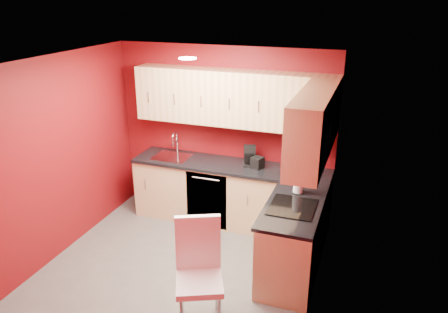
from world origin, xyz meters
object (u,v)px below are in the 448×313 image
Objects in this scene: microwave at (307,146)px; napkin_holder at (257,163)px; coffee_maker at (250,156)px; dining_chair at (199,277)px; paper_towel at (298,182)px; sink at (172,154)px.

microwave is 4.89× the size of napkin_holder.
napkin_holder is at bearing -41.86° from coffee_maker.
dining_chair is at bearing -89.97° from napkin_holder.
napkin_holder is 0.90m from paper_towel.
coffee_maker is 0.24× the size of dining_chair.
napkin_holder is at bearing 128.85° from microwave.
microwave is 2.79× the size of paper_towel.
napkin_holder is (-0.80, 0.99, -0.67)m from microwave.
microwave is 0.68× the size of dining_chair.
paper_towel is 0.24× the size of dining_chair.
paper_towel reaches higher than dining_chair.
sink reaches higher than coffee_maker.
sink is 1.91× the size of coffee_maker.
coffee_maker is at bearing 2.42° from sink.
microwave is 1.53m from coffee_maker.
sink is 0.46× the size of dining_chair.
sink reaches higher than paper_towel.
sink is at bearing 165.14° from coffee_maker.
sink is 3.34× the size of napkin_holder.
microwave reaches higher than coffee_maker.
paper_towel is at bearing 41.13° from dining_chair.
paper_towel is (0.80, -0.65, 0.00)m from coffee_maker.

